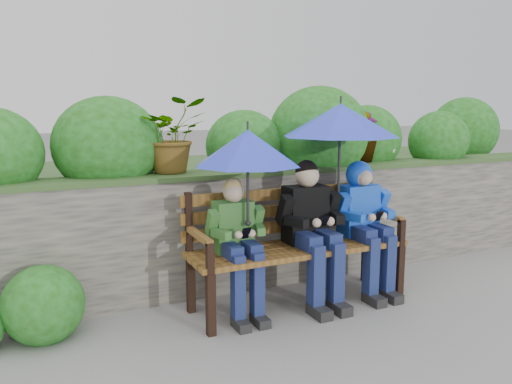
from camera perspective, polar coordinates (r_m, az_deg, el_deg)
name	(u,v)px	position (r m, az deg, el deg)	size (l,w,h in m)	color
ground	(262,318)	(3.88, 0.65, -14.19)	(60.00, 60.00, 0.00)	gray
garden_backdrop	(192,201)	(5.11, -7.38, -0.98)	(8.00, 2.88, 1.82)	#4F4C48
park_bench	(294,238)	(4.04, 4.41, -5.22)	(1.78, 0.52, 0.94)	black
boy_left	(238,239)	(3.73, -2.10, -5.36)	(0.43, 0.50, 1.05)	#2F6E2D
boy_middle	(312,225)	(3.99, 6.39, -3.74)	(0.51, 0.59, 1.16)	black
boy_right	(365,215)	(4.30, 12.31, -2.58)	(0.48, 0.59, 1.12)	#0030B6
umbrella_left	(248,148)	(3.61, -0.96, 5.06)	(0.79, 0.79, 0.77)	blue
umbrella_right	(340,120)	(4.11, 9.61, 8.07)	(0.95, 0.95, 0.94)	blue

